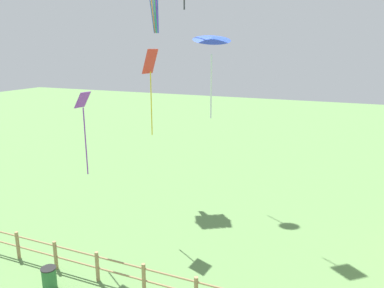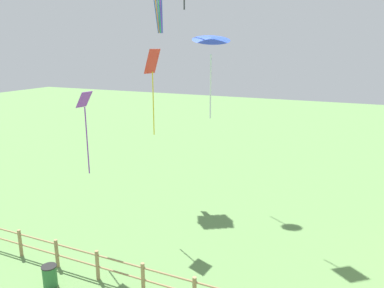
% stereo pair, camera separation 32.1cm
% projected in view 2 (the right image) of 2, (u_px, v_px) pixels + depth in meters
% --- Properties ---
extents(wooden_fence, '(22.07, 0.14, 1.19)m').
position_uv_depth(wooden_fence, '(168.00, 283.00, 12.80)').
color(wooden_fence, '#9E7F56').
rests_on(wooden_fence, ground_plane).
extents(trash_bin, '(0.55, 0.55, 0.83)m').
position_uv_depth(trash_bin, '(50.00, 276.00, 13.64)').
color(trash_bin, '#2D6B38').
rests_on(trash_bin, ground_plane).
extents(kite_blue_delta, '(1.65, 1.64, 2.75)m').
position_uv_depth(kite_blue_delta, '(211.00, 40.00, 11.79)').
color(kite_blue_delta, blue).
extents(kite_red_diamond, '(0.43, 0.82, 3.77)m').
position_uv_depth(kite_red_diamond, '(153.00, 74.00, 16.27)').
color(kite_red_diamond, red).
extents(kite_purple_streamer, '(0.49, 0.58, 3.32)m').
position_uv_depth(kite_purple_streamer, '(86.00, 119.00, 14.63)').
color(kite_purple_streamer, purple).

